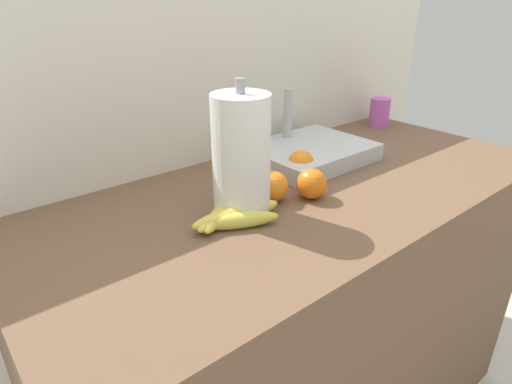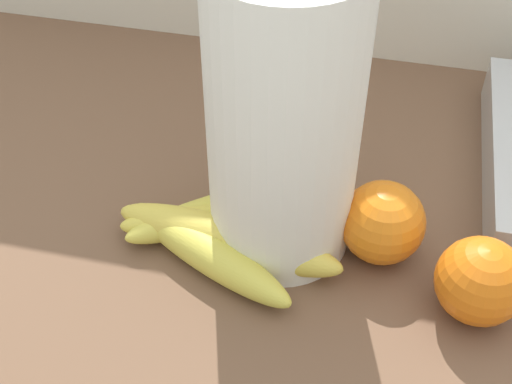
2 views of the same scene
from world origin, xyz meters
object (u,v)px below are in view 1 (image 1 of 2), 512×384
at_px(orange_back_right, 273,187).
at_px(mug, 379,112).
at_px(orange_right, 301,164).
at_px(orange_center, 311,184).
at_px(banana_bunch, 231,215).
at_px(paper_towel_roll, 241,156).
at_px(sink_basin, 309,152).

relative_size(orange_back_right, mug, 0.72).
bearing_deg(mug, orange_right, -164.21).
distance_m(orange_back_right, orange_center, 0.09).
height_order(banana_bunch, paper_towel_roll, paper_towel_roll).
distance_m(paper_towel_roll, sink_basin, 0.39).
relative_size(banana_bunch, sink_basin, 0.62).
distance_m(orange_back_right, sink_basin, 0.29).
bearing_deg(sink_basin, orange_back_right, -151.87).
xyz_separation_m(banana_bunch, orange_right, (0.29, 0.09, 0.02)).
height_order(orange_center, paper_towel_roll, paper_towel_roll).
height_order(orange_center, sink_basin, sink_basin).
relative_size(banana_bunch, orange_center, 2.92).
bearing_deg(sink_basin, orange_center, -134.64).
distance_m(banana_bunch, orange_back_right, 0.14).
distance_m(banana_bunch, orange_center, 0.22).
distance_m(orange_right, orange_center, 0.13).
relative_size(orange_right, sink_basin, 0.21).
height_order(banana_bunch, orange_back_right, orange_back_right).
relative_size(orange_back_right, orange_center, 1.02).
distance_m(orange_center, paper_towel_roll, 0.20).
height_order(sink_basin, mug, sink_basin).
bearing_deg(mug, sink_basin, -169.23).
relative_size(orange_right, mug, 0.70).
bearing_deg(mug, paper_towel_roll, -164.56).
bearing_deg(sink_basin, mug, 10.77).
xyz_separation_m(orange_back_right, orange_center, (0.08, -0.04, -0.00)).
height_order(orange_right, paper_towel_roll, paper_towel_roll).
xyz_separation_m(orange_back_right, orange_right, (0.15, 0.07, -0.00)).
relative_size(orange_right, paper_towel_roll, 0.24).
bearing_deg(orange_back_right, mug, 17.53).
bearing_deg(banana_bunch, orange_center, -5.53).
bearing_deg(banana_bunch, paper_towel_roll, 27.67).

